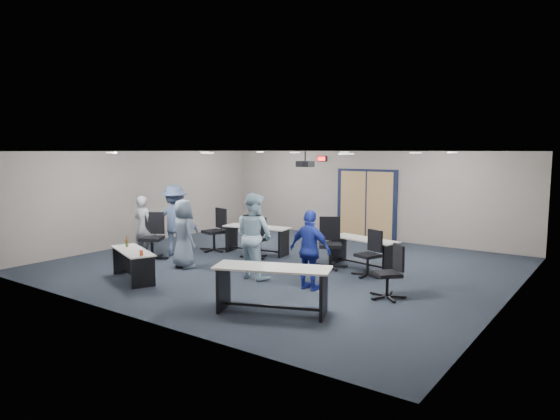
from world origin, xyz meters
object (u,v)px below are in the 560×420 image
Objects in this scene: chair_back_d at (368,254)px; person_back at (175,220)px; table_back_right at (363,248)px; table_back_left at (257,235)px; table_front_right at (272,281)px; person_lightblue at (254,236)px; chair_loose_left at (152,236)px; chair_loose_right at (387,272)px; person_plaid at (184,234)px; chair_back_c at (330,243)px; person_navy at (310,250)px; table_front_left at (133,259)px; chair_back_a at (214,230)px; chair_back_b at (254,238)px; person_gray at (143,226)px.

chair_back_d is 0.55× the size of person_back.
person_back reaches higher than table_back_right.
table_front_right is at bearing -57.00° from table_back_left.
chair_loose_left is at bearing 9.79° from person_lightblue.
chair_back_d is at bearing 172.12° from chair_loose_right.
person_plaid is 1.48m from person_back.
person_lightblue is at bearing -149.95° from chair_back_c.
person_back is at bearing -139.84° from chair_loose_right.
person_navy reaches higher than chair_loose_left.
table_back_left is at bearing 105.34° from table_front_left.
table_front_right is at bearing -74.41° from table_back_right.
table_front_left is 1.66× the size of chair_back_d.
chair_back_c is 1.07m from chair_back_d.
chair_back_d reaches higher than table_front_right.
person_plaid is 0.87× the size of person_lightblue.
table_front_right is 5.15m from chair_loose_left.
person_lightblue is at bearing -1.53° from person_navy.
person_plaid is at bearing -36.69° from chair_loose_left.
chair_back_b is at bearing 10.09° from chair_back_a.
chair_back_a is at bearing -126.45° from person_gray.
person_plaid reaches higher than chair_back_c.
person_lightblue is 1.48m from person_navy.
chair_loose_right is at bearing -29.94° from table_back_left.
person_plaid is (-0.41, -2.23, 0.30)m from table_back_left.
person_navy is (-0.01, -2.30, 0.32)m from table_back_right.
chair_back_c is 1.96m from person_lightblue.
person_plaid is (0.76, -1.82, 0.22)m from chair_back_a.
person_plaid is (-2.81, -1.94, 0.21)m from chair_back_c.
chair_back_a is (-0.73, 3.25, 0.13)m from table_front_left.
person_gray reaches higher than chair_loose_right.
table_back_left is at bearing 140.14° from chair_back_c.
chair_back_b reaches higher than table_back_right.
chair_back_b is at bearing -67.40° from table_back_left.
chair_back_a is 5.79m from chair_loose_right.
person_gray is (-2.43, -1.49, 0.27)m from chair_back_b.
chair_back_d is (0.44, -0.69, 0.03)m from table_back_right.
person_navy is (-1.47, -0.33, 0.29)m from chair_loose_right.
chair_back_b is 3.14m from chair_back_d.
person_plaid reaches higher than person_gray.
table_front_right is 2.27m from chair_loose_right.
person_back reaches higher than table_front_left.
chair_back_c is 4.46m from chair_loose_left.
chair_back_b is 0.57× the size of person_lightblue.
table_front_right is at bearing 120.09° from person_back.
chair_loose_left is (-1.68, -2.11, 0.09)m from table_back_left.
table_front_right is 2.06× the size of chair_back_d.
chair_back_a is 1.13m from person_back.
table_back_left is 0.60m from chair_back_b.
person_lightblue is (-1.93, -1.53, 0.41)m from chair_back_d.
person_lightblue reaches higher than person_plaid.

